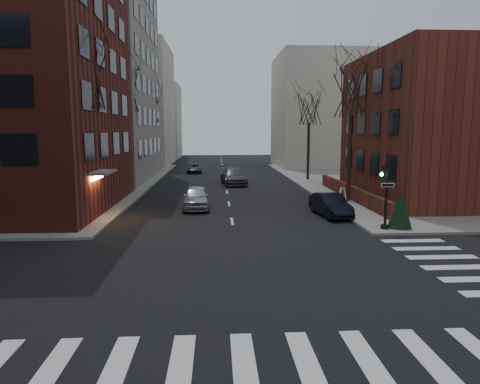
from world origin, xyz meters
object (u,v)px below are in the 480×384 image
tree_left_a (83,77)px  tree_right_a (352,92)px  traffic_signal (385,196)px  tree_right_b (309,108)px  evergreen_shrub (400,208)px  streetlamp_near (125,144)px  tree_left_b (125,89)px  tree_left_c (150,107)px  car_lane_gray (234,176)px  streetlamp_far (158,139)px  car_lane_silver (196,197)px  parked_sedan (330,205)px  sandwich_board (342,194)px  car_lane_far (194,168)px

tree_left_a → tree_right_a: 18.05m
traffic_signal → tree_right_b: tree_right_b is taller
tree_left_a → evergreen_shrub: size_ratio=4.86×
tree_right_b → streetlamp_near: tree_right_b is taller
traffic_signal → tree_right_b: size_ratio=0.44×
tree_left_b → tree_left_c: tree_left_b is taller
traffic_signal → car_lane_gray: 21.53m
tree_left_b → streetlamp_far: bearing=87.9°
car_lane_gray → evergreen_shrub: bearing=-73.8°
streetlamp_far → tree_left_a: bearing=-91.2°
traffic_signal → tree_left_c: (-16.74, 31.01, 6.12)m
tree_left_b → streetlamp_far: size_ratio=1.72×
traffic_signal → tree_left_a: bearing=163.4°
tree_left_a → streetlamp_far: size_ratio=1.63×
tree_left_a → car_lane_silver: (6.48, 2.30, -7.71)m
car_lane_silver → parked_sedan: bearing=-21.8°
traffic_signal → evergreen_shrub: size_ratio=1.90×
tree_right_b → car_lane_gray: 10.84m
traffic_signal → tree_right_b: 23.71m
tree_left_b → sandwich_board: (17.23, -7.85, -8.26)m
streetlamp_near → car_lane_gray: (9.00, 7.28, -3.44)m
tree_right_b → car_lane_far: bearing=143.2°
tree_right_a → car_lane_far: bearing=118.2°
tree_left_c → tree_right_b: size_ratio=1.06×
parked_sedan → car_lane_far: (-9.92, 28.10, -0.14)m
streetlamp_far → tree_right_a: bearing=-54.7°
streetlamp_far → car_lane_silver: size_ratio=1.40×
tree_left_c → tree_right_b: tree_left_c is taller
tree_right_a → tree_right_b: bearing=90.0°
sandwich_board → evergreen_shrub: size_ratio=0.47×
traffic_signal → tree_left_c: tree_left_c is taller
tree_left_c → sandwich_board: size_ratio=9.72×
traffic_signal → parked_sedan: (-1.74, 4.27, -1.21)m
tree_right_a → evergreen_shrub: bearing=-89.6°
streetlamp_near → car_lane_far: 20.21m
tree_left_c → car_lane_far: 9.14m
tree_right_b → sandwich_board: (-0.37, -13.85, -6.94)m
streetlamp_near → evergreen_shrub: 21.56m
sandwich_board → car_lane_gray: bearing=132.0°
tree_right_a → evergreen_shrub: tree_right_a is taller
tree_right_a → sandwich_board: (-0.37, 0.15, -7.38)m
tree_left_c → streetlamp_near: bearing=-88.1°
tree_left_a → tree_right_a: bearing=12.8°
car_lane_far → evergreen_shrub: bearing=-72.4°
tree_right_a → parked_sedan: bearing=-118.8°
streetlamp_far → car_lane_silver: (5.88, -25.70, -3.47)m
tree_right_a → car_lane_silver: size_ratio=2.17×
parked_sedan → car_lane_silver: size_ratio=0.95×
tree_right_b → car_lane_far: (-12.52, 9.37, -7.03)m
streetlamp_near → streetlamp_far: same height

